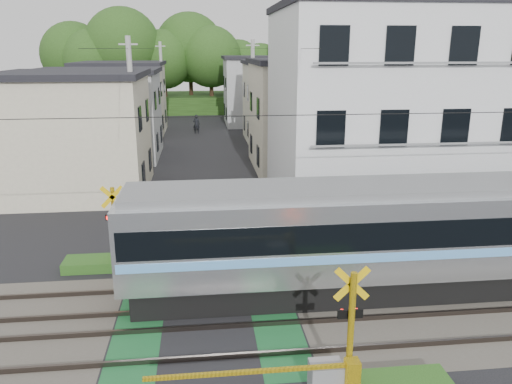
{
  "coord_description": "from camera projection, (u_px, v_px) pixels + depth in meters",
  "views": [
    {
      "loc": [
        -0.02,
        -12.64,
        7.41
      ],
      "look_at": [
        1.93,
        5.0,
        2.28
      ],
      "focal_mm": 35.0,
      "sensor_mm": 36.0,
      "label": 1
    }
  ],
  "objects": [
    {
      "name": "ground",
      "position": [
        208.0,
        320.0,
        14.13
      ],
      "size": [
        120.0,
        120.0,
        0.0
      ],
      "primitive_type": "plane",
      "color": "black"
    },
    {
      "name": "track_bed",
      "position": [
        208.0,
        319.0,
        14.12
      ],
      "size": [
        120.0,
        120.0,
        0.14
      ],
      "color": "#47423A",
      "rests_on": "ground"
    },
    {
      "name": "crossing_signal_near",
      "position": [
        330.0,
        372.0,
        10.72
      ],
      "size": [
        4.74,
        0.65,
        3.09
      ],
      "color": "yellow",
      "rests_on": "ground"
    },
    {
      "name": "crossing_signal_far",
      "position": [
        130.0,
        251.0,
        17.15
      ],
      "size": [
        4.74,
        0.65,
        3.09
      ],
      "color": "yellow",
      "rests_on": "ground"
    },
    {
      "name": "apartment_block",
      "position": [
        388.0,
        111.0,
        22.8
      ],
      "size": [
        10.2,
        8.36,
        9.3
      ],
      "color": "white",
      "rests_on": "ground"
    },
    {
      "name": "houses_row",
      "position": [
        204.0,
        105.0,
        38.01
      ],
      "size": [
        22.07,
        31.35,
        6.8
      ],
      "color": "beige",
      "rests_on": "ground"
    },
    {
      "name": "tree_hill",
      "position": [
        194.0,
        63.0,
        58.81
      ],
      "size": [
        40.0,
        13.13,
        11.84
      ],
      "color": "#294E1A",
      "rests_on": "ground"
    },
    {
      "name": "catenary",
      "position": [
        422.0,
        188.0,
        13.77
      ],
      "size": [
        60.0,
        5.04,
        7.0
      ],
      "color": "#2D2D33",
      "rests_on": "ground"
    },
    {
      "name": "utility_poles",
      "position": [
        185.0,
        98.0,
        34.86
      ],
      "size": [
        7.9,
        42.0,
        8.0
      ],
      "color": "#A5A5A0",
      "rests_on": "ground"
    },
    {
      "name": "pedestrian",
      "position": [
        196.0,
        124.0,
        44.82
      ],
      "size": [
        0.68,
        0.51,
        1.71
      ],
      "primitive_type": "imported",
      "rotation": [
        0.0,
        0.0,
        2.96
      ],
      "color": "black",
      "rests_on": "ground"
    },
    {
      "name": "weed_patches",
      "position": [
        270.0,
        312.0,
        14.18
      ],
      "size": [
        10.25,
        8.8,
        0.4
      ],
      "color": "#2D5E1E",
      "rests_on": "ground"
    }
  ]
}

